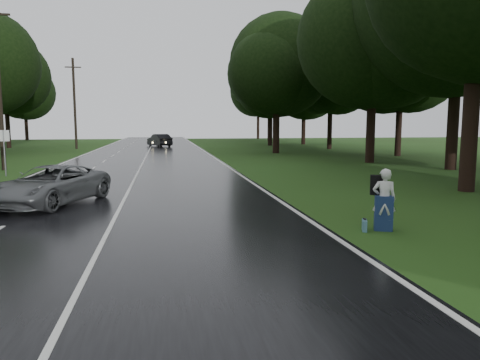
# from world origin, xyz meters

# --- Properties ---
(ground) EXTENTS (160.00, 160.00, 0.00)m
(ground) POSITION_xyz_m (0.00, 0.00, 0.00)
(ground) COLOR #224414
(ground) RESTS_ON ground
(road) EXTENTS (12.00, 140.00, 0.04)m
(road) POSITION_xyz_m (0.00, 20.00, 0.02)
(road) COLOR black
(road) RESTS_ON ground
(lane_center) EXTENTS (0.12, 140.00, 0.01)m
(lane_center) POSITION_xyz_m (0.00, 20.00, 0.04)
(lane_center) COLOR silver
(lane_center) RESTS_ON road
(grey_car) EXTENTS (4.07, 5.49, 1.39)m
(grey_car) POSITION_xyz_m (-2.51, 6.79, 0.73)
(grey_car) COLOR #55585B
(grey_car) RESTS_ON road
(far_car) EXTENTS (3.31, 5.09, 1.59)m
(far_car) POSITION_xyz_m (1.07, 48.13, 0.83)
(far_car) COLOR black
(far_car) RESTS_ON road
(hitchhiker) EXTENTS (0.74, 0.71, 1.72)m
(hitchhiker) POSITION_xyz_m (7.45, 1.14, 0.80)
(hitchhiker) COLOR silver
(hitchhiker) RESTS_ON ground
(suitcase) EXTENTS (0.27, 0.44, 0.30)m
(suitcase) POSITION_xyz_m (6.93, 1.17, 0.15)
(suitcase) COLOR teal
(suitcase) RESTS_ON ground
(utility_pole_mid) EXTENTS (1.80, 0.28, 10.65)m
(utility_pole_mid) POSITION_xyz_m (-8.50, 20.51, 0.00)
(utility_pole_mid) COLOR black
(utility_pole_mid) RESTS_ON ground
(utility_pole_far) EXTENTS (1.80, 0.28, 10.41)m
(utility_pole_far) POSITION_xyz_m (-8.50, 45.28, 0.00)
(utility_pole_far) COLOR black
(utility_pole_far) RESTS_ON ground
(road_sign_b) EXTENTS (0.62, 0.10, 2.57)m
(road_sign_b) POSITION_xyz_m (-7.20, 16.74, 0.00)
(road_sign_b) COLOR white
(road_sign_b) RESTS_ON ground
(tree_left_f) EXTENTS (9.70, 9.70, 15.15)m
(tree_left_f) POSITION_xyz_m (-17.02, 48.88, 0.00)
(tree_left_f) COLOR black
(tree_left_f) RESTS_ON ground
(tree_right_c) EXTENTS (11.23, 11.23, 17.54)m
(tree_right_c) POSITION_xyz_m (14.52, 7.32, 0.00)
(tree_right_c) COLOR black
(tree_right_c) RESTS_ON ground
(tree_right_d) EXTENTS (10.08, 10.08, 15.75)m
(tree_right_d) POSITION_xyz_m (16.93, 21.77, 0.00)
(tree_right_d) COLOR black
(tree_right_d) RESTS_ON ground
(tree_right_e) EXTENTS (9.39, 9.39, 14.67)m
(tree_right_e) POSITION_xyz_m (12.69, 33.89, 0.00)
(tree_right_e) COLOR black
(tree_right_e) RESTS_ON ground
(tree_right_f) EXTENTS (9.02, 9.02, 14.09)m
(tree_right_f) POSITION_xyz_m (15.77, 49.34, 0.00)
(tree_right_f) COLOR black
(tree_right_f) RESTS_ON ground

